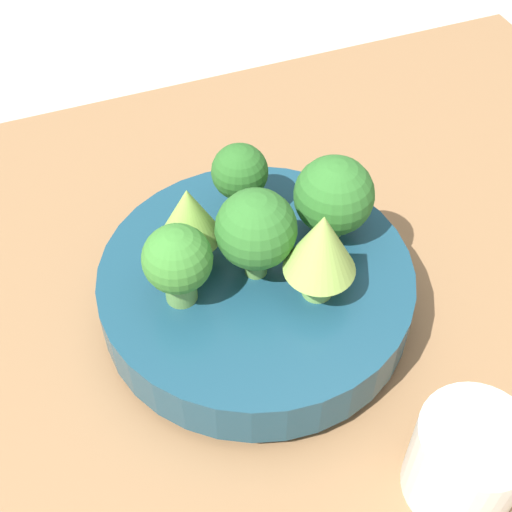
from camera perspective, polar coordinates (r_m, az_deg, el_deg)
ground_plane at (r=0.67m, az=-2.59°, el=-8.50°), size 6.00×6.00×0.00m
table at (r=0.66m, az=-2.64°, el=-7.71°), size 1.12×0.79×0.03m
bowl at (r=0.64m, az=0.00°, el=-2.71°), size 0.28×0.28×0.06m
broccoli_floret_left at (r=0.57m, az=-6.29°, el=-0.46°), size 0.06×0.06×0.08m
broccoli_floret_back at (r=0.64m, az=-1.31°, el=6.60°), size 0.05×0.05×0.07m
broccoli_floret_right at (r=0.62m, az=6.25°, el=4.78°), size 0.07×0.07×0.08m
romanesco_piece_far at (r=0.59m, az=-5.38°, el=3.14°), size 0.05×0.05×0.08m
romanesco_piece_near at (r=0.56m, az=5.25°, el=0.73°), size 0.06×0.06×0.09m
broccoli_floret_center at (r=0.58m, az=0.00°, el=2.07°), size 0.07×0.07×0.09m
cup at (r=0.56m, az=16.47°, el=-15.44°), size 0.08×0.08×0.08m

